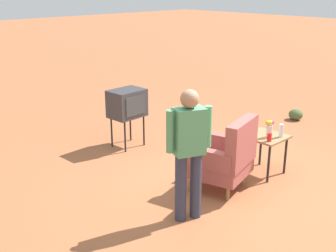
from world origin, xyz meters
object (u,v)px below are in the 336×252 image
(tv_on_stand, at_px, (127,104))
(soda_can_red, at_px, (269,137))
(person_standing, at_px, (189,148))
(bottle_short_clear, at_px, (281,131))
(flower_vase, at_px, (270,128))
(side_table, at_px, (266,141))
(armchair, at_px, (226,157))

(tv_on_stand, relative_size, soda_can_red, 8.44)
(person_standing, height_order, bottle_short_clear, person_standing)
(person_standing, distance_m, bottle_short_clear, 1.90)
(flower_vase, bearing_deg, soda_can_red, 35.26)
(side_table, bearing_deg, flower_vase, 67.59)
(bottle_short_clear, height_order, soda_can_red, bottle_short_clear)
(bottle_short_clear, bearing_deg, side_table, -61.05)
(side_table, distance_m, soda_can_red, 0.28)
(side_table, xyz_separation_m, person_standing, (1.79, 0.11, 0.42))
(person_standing, xyz_separation_m, bottle_short_clear, (-1.89, 0.08, -0.23))
(person_standing, relative_size, bottle_short_clear, 8.20)
(flower_vase, bearing_deg, tv_on_stand, -72.49)
(armchair, relative_size, flower_vase, 4.00)
(side_table, bearing_deg, soda_can_red, 44.79)
(side_table, height_order, soda_can_red, soda_can_red)
(tv_on_stand, bearing_deg, flower_vase, 107.51)
(flower_vase, bearing_deg, bottle_short_clear, 137.72)
(tv_on_stand, bearing_deg, soda_can_red, 103.89)
(bottle_short_clear, xyz_separation_m, soda_can_red, (0.27, -0.02, -0.04))
(side_table, distance_m, person_standing, 1.84)
(armchair, height_order, tv_on_stand, armchair)
(side_table, height_order, person_standing, person_standing)
(tv_on_stand, height_order, bottle_short_clear, tv_on_stand)
(bottle_short_clear, relative_size, flower_vase, 0.75)
(soda_can_red, bearing_deg, armchair, -18.85)
(tv_on_stand, distance_m, flower_vase, 2.51)
(soda_can_red, bearing_deg, tv_on_stand, -76.11)
(soda_can_red, bearing_deg, person_standing, -2.07)
(bottle_short_clear, bearing_deg, armchair, -14.92)
(armchair, height_order, flower_vase, armchair)
(tv_on_stand, height_order, person_standing, person_standing)
(tv_on_stand, xyz_separation_m, bottle_short_clear, (-0.89, 2.51, -0.07))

